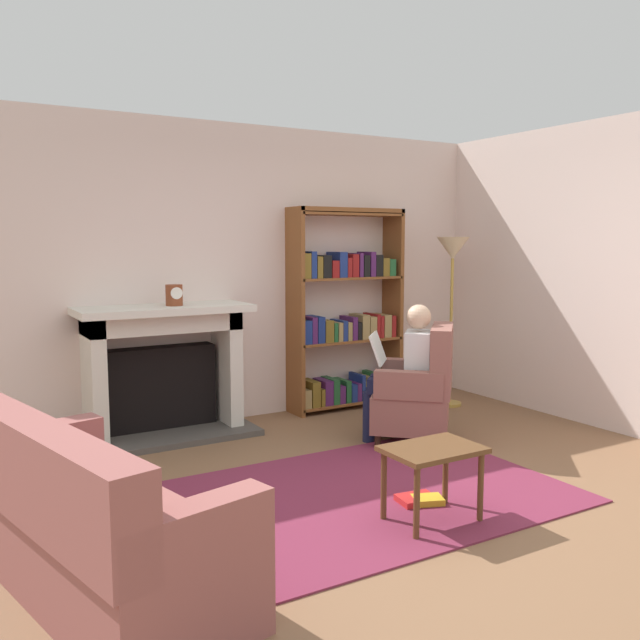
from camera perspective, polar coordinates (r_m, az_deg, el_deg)
The scene contains 13 objects.
ground at distance 4.37m, azimuth 7.15°, elevation -15.54°, with size 14.00×14.00×0.00m, color brown.
back_wall at distance 6.26m, azimuth -7.10°, elevation 3.92°, with size 5.60×0.10×2.70m, color beige.
side_wall_right at distance 6.80m, azimuth 18.67°, elevation 3.84°, with size 0.10×5.20×2.70m, color beige.
area_rug at distance 4.59m, azimuth 4.79°, elevation -14.30°, with size 2.40×1.80×0.01m, color maroon.
fireplace at distance 5.84m, azimuth -13.16°, elevation -3.92°, with size 1.46×0.64×1.12m.
mantel_clock at distance 5.69m, azimuth -12.26°, elevation 2.08°, with size 0.14×0.14×0.17m.
bookshelf at distance 6.61m, azimuth 2.20°, elevation 0.35°, with size 1.18×0.32×1.96m.
armchair_reading at distance 5.60m, azimuth 8.44°, elevation -6.01°, with size 0.89×0.89×0.97m.
seated_reader at distance 5.56m, azimuth 7.27°, elevation -3.99°, with size 0.59×0.58×1.14m.
sofa_floral at distance 3.45m, azimuth -18.85°, elevation -16.33°, with size 1.09×1.82×0.85m.
side_table at distance 4.07m, azimuth 9.52°, elevation -11.53°, with size 0.56×0.39×0.45m.
scattered_books at distance 4.43m, azimuth 8.56°, elevation -14.80°, with size 0.29×0.25×0.04m.
floor_lamp at distance 6.78m, azimuth 11.16°, elevation 4.74°, with size 0.32×0.32×1.69m.
Camera 1 is at (-2.49, -3.19, 1.65)m, focal length 37.76 mm.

